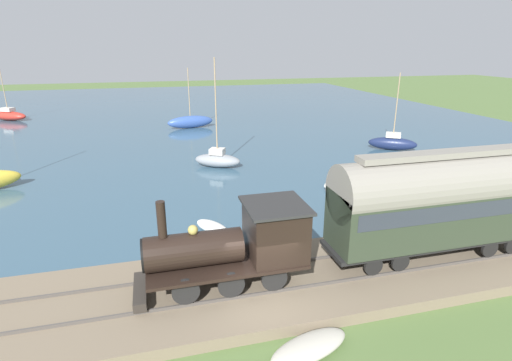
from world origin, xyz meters
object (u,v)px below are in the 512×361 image
at_px(sailboat_red, 9,115).
at_px(rowboat_off_pier, 334,183).
at_px(sailboat_blue, 190,122).
at_px(steam_locomotive, 240,241).
at_px(rowboat_near_shore, 212,227).
at_px(beached_dinghy, 309,347).
at_px(passenger_coach, 439,199).
at_px(rowboat_mid_harbor, 418,203).
at_px(sailboat_navy, 392,143).
at_px(rowboat_far_out, 363,207).
at_px(sailboat_gray, 217,159).

height_order(sailboat_red, rowboat_off_pier, sailboat_red).
bearing_deg(sailboat_blue, steam_locomotive, 168.15).
xyz_separation_m(rowboat_near_shore, beached_dinghy, (-9.19, -1.57, -0.05)).
distance_m(passenger_coach, rowboat_mid_harbor, 7.55).
bearing_deg(steam_locomotive, sailboat_navy, -45.07).
height_order(steam_locomotive, rowboat_mid_harbor, steam_locomotive).
relative_size(steam_locomotive, rowboat_near_shore, 2.84).
xyz_separation_m(sailboat_blue, sailboat_red, (10.93, 21.81, -0.07)).
xyz_separation_m(rowboat_off_pier, beached_dinghy, (-14.01, 7.48, -0.04)).
bearing_deg(beached_dinghy, rowboat_far_out, -36.80).
relative_size(steam_locomotive, sailboat_blue, 0.95).
bearing_deg(rowboat_near_shore, sailboat_blue, 51.83).
distance_m(passenger_coach, rowboat_far_out, 6.71).
xyz_separation_m(rowboat_off_pier, rowboat_far_out, (-4.32, 0.23, -0.03)).
relative_size(sailboat_red, rowboat_mid_harbor, 3.12).
height_order(steam_locomotive, passenger_coach, passenger_coach).
distance_m(passenger_coach, sailboat_red, 52.68).
xyz_separation_m(sailboat_red, beached_dinghy, (-47.77, -21.58, -0.43)).
distance_m(sailboat_blue, rowboat_off_pier, 23.96).
height_order(sailboat_navy, beached_dinghy, sailboat_navy).
height_order(sailboat_blue, rowboat_far_out, sailboat_blue).
relative_size(sailboat_gray, rowboat_near_shore, 3.68).
height_order(passenger_coach, rowboat_far_out, passenger_coach).
relative_size(sailboat_gray, sailboat_blue, 1.23).
bearing_deg(steam_locomotive, sailboat_gray, -6.64).
bearing_deg(sailboat_red, rowboat_off_pier, -108.43).
bearing_deg(rowboat_off_pier, rowboat_near_shore, 82.05).
relative_size(rowboat_off_pier, rowboat_near_shore, 1.08).
height_order(rowboat_off_pier, beached_dinghy, rowboat_off_pier).
bearing_deg(rowboat_mid_harbor, sailboat_gray, 50.48).
distance_m(steam_locomotive, sailboat_navy, 25.85).
bearing_deg(rowboat_far_out, rowboat_near_shore, 108.05).
bearing_deg(steam_locomotive, beached_dinghy, -159.50).
distance_m(rowboat_off_pier, rowboat_far_out, 4.32).
bearing_deg(beached_dinghy, rowboat_mid_harbor, -48.50).
height_order(rowboat_off_pier, rowboat_near_shore, rowboat_near_shore).
xyz_separation_m(sailboat_navy, rowboat_near_shore, (-12.64, 18.49, -0.39)).
bearing_deg(sailboat_gray, sailboat_red, 67.87).
height_order(steam_locomotive, rowboat_far_out, steam_locomotive).
distance_m(sailboat_gray, rowboat_far_out, 12.70).
xyz_separation_m(sailboat_blue, beached_dinghy, (-36.84, 0.23, -0.51)).
relative_size(steam_locomotive, rowboat_off_pier, 2.62).
bearing_deg(rowboat_off_pier, sailboat_red, 4.73).
height_order(rowboat_off_pier, rowboat_far_out, rowboat_off_pier).
xyz_separation_m(sailboat_gray, sailboat_blue, (16.32, 0.39, 0.10)).
relative_size(sailboat_red, beached_dinghy, 2.31).
bearing_deg(beached_dinghy, steam_locomotive, 20.50).
bearing_deg(rowboat_far_out, sailboat_navy, -23.79).
relative_size(sailboat_blue, rowboat_off_pier, 2.77).
distance_m(steam_locomotive, rowboat_near_shore, 5.92).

